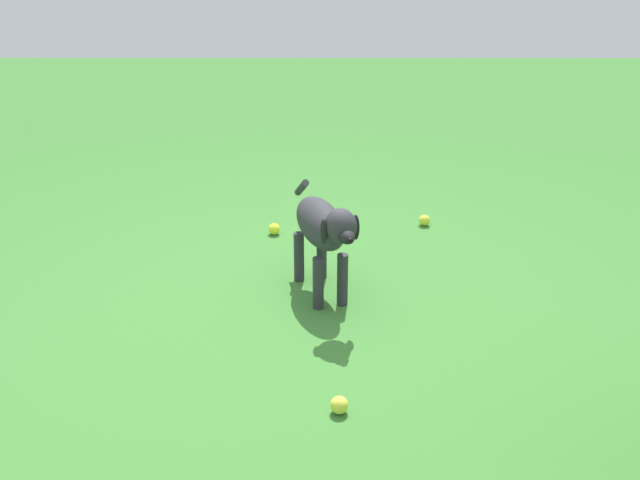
# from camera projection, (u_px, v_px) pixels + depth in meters

# --- Properties ---
(ground) EXTENTS (14.00, 14.00, 0.00)m
(ground) POSITION_uv_depth(u_px,v_px,m) (291.00, 315.00, 3.34)
(ground) COLOR #38722D
(dog) EXTENTS (0.75, 0.34, 0.53)m
(dog) POSITION_uv_depth(u_px,v_px,m) (323.00, 228.00, 3.38)
(dog) COLOR #2D2D33
(dog) RESTS_ON ground
(tennis_ball_0) EXTENTS (0.07, 0.07, 0.07)m
(tennis_ball_0) POSITION_uv_depth(u_px,v_px,m) (339.00, 405.00, 2.66)
(tennis_ball_0) COLOR #D7D641
(tennis_ball_0) RESTS_ON ground
(tennis_ball_1) EXTENTS (0.07, 0.07, 0.07)m
(tennis_ball_1) POSITION_uv_depth(u_px,v_px,m) (274.00, 229.00, 4.20)
(tennis_ball_1) COLOR yellow
(tennis_ball_1) RESTS_ON ground
(tennis_ball_2) EXTENTS (0.07, 0.07, 0.07)m
(tennis_ball_2) POSITION_uv_depth(u_px,v_px,m) (424.00, 220.00, 4.32)
(tennis_ball_2) COLOR #C3D236
(tennis_ball_2) RESTS_ON ground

